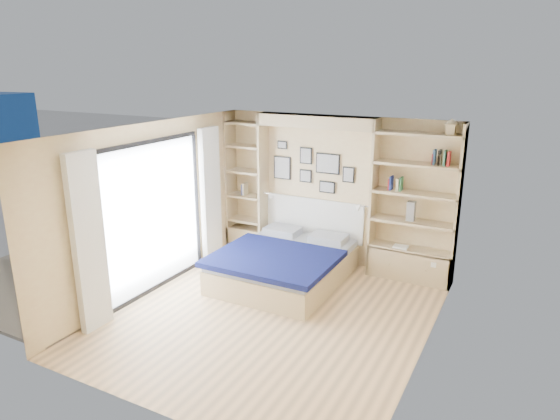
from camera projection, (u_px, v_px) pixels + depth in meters
The scene contains 8 objects.
ground at pixel (272, 316), 6.77m from camera, with size 4.50×4.50×0.00m, color #E3B781.
room_shell at pixel (296, 208), 7.94m from camera, with size 4.50×4.50×4.50m.
bed at pixel (285, 263), 7.82m from camera, with size 1.80×2.23×1.07m.
photo_gallery at pixel (311, 168), 8.41m from camera, with size 1.48×0.02×0.82m.
reading_lamps at pixel (313, 201), 8.30m from camera, with size 1.92×0.12×0.15m.
shelf_decor at pixel (409, 172), 7.50m from camera, with size 3.59×0.23×2.03m.
deck at pixel (84, 267), 8.38m from camera, with size 3.20×4.00×0.05m, color #6D6150.
deck_chair at pixel (99, 255), 8.00m from camera, with size 0.69×0.83×0.72m.
Camera 1 is at (2.93, -5.35, 3.29)m, focal length 32.00 mm.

